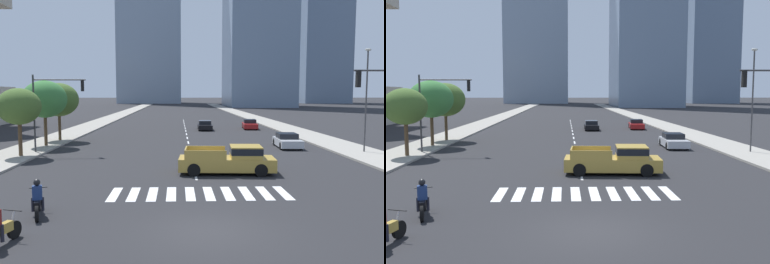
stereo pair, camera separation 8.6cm
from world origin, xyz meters
The scene contains 16 objects.
ground_plane centered at (0.00, 0.00, 0.00)m, with size 800.00×800.00×0.00m, color #232326.
sidewalk_east centered at (13.55, 30.00, 0.07)m, with size 4.00×260.00×0.15m, color gray.
sidewalk_west centered at (-13.55, 30.00, 0.07)m, with size 4.00×260.00×0.15m, color gray.
crosswalk_near centered at (0.00, 5.24, 0.00)m, with size 8.55×2.70×0.01m.
lane_divider_center centered at (0.00, 33.24, 0.00)m, with size 0.14×50.00×0.01m.
motorcycle_lead centered at (-6.52, 1.96, 0.58)m, with size 0.88×2.06×1.49m.
pickup_truck centered at (2.18, 10.06, 0.81)m, with size 5.82×2.48×1.67m.
sedan_red_0 centered at (8.66, 39.90, 0.59)m, with size 2.17×4.50×1.27m.
sedan_silver_1 centered at (8.66, 21.39, 0.58)m, with size 2.07×4.34×1.26m.
sedan_black_2 centered at (2.52, 38.54, 0.57)m, with size 1.86×4.39×1.22m.
traffic_signal_far centered at (-10.87, 18.51, 4.30)m, with size 4.39×0.28×6.09m.
street_lamp_east centered at (13.85, 17.68, 4.82)m, with size 0.50×0.24×8.12m.
street_tree_nearest centered at (-12.75, 16.54, 3.80)m, with size 3.18×3.18×5.02m.
street_tree_second centered at (-12.75, 22.36, 4.25)m, with size 3.86×3.86×5.76m.
street_tree_third centered at (-12.75, 26.63, 4.13)m, with size 3.86×3.86×5.64m.
office_tower_right_skyline centered at (67.46, 179.93, 42.61)m, with size 21.69×27.44×86.27m.
Camera 2 is at (-0.96, -13.64, 4.81)m, focal length 37.67 mm.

